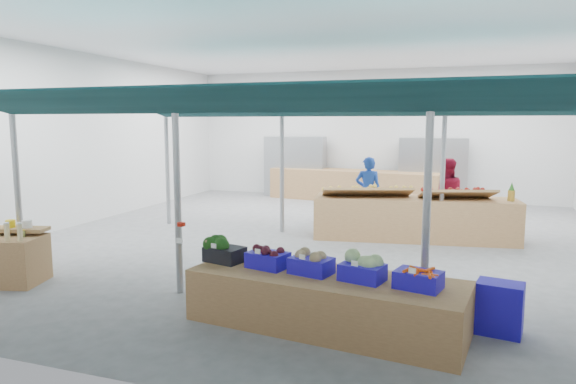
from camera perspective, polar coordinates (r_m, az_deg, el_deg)
name	(u,v)px	position (r m, az deg, el deg)	size (l,w,h in m)	color
floor	(318,239)	(11.11, 3.35, -5.29)	(13.00, 13.00, 0.00)	slate
hall	(335,116)	(12.21, 5.29, 8.39)	(13.00, 13.00, 13.00)	silver
pole_grid	(333,162)	(8.97, 5.03, 3.29)	(10.00, 4.60, 3.00)	gray
awnings	(334,106)	(8.94, 5.10, 9.48)	(9.50, 7.08, 0.30)	#0A272C
back_shelving_left	(295,167)	(17.36, 0.78, 2.79)	(2.00, 0.50, 2.00)	#B23F33
back_shelving_right	(433,171)	(16.52, 15.79, 2.25)	(2.00, 0.50, 2.00)	#B23F33
veg_counter	(325,301)	(6.45, 4.14, -12.01)	(3.37, 1.12, 0.65)	brown
fruit_counter	(414,219)	(11.34, 13.84, -2.89)	(4.22, 1.01, 0.91)	brown
far_counter	(353,186)	(16.56, 7.26, 0.72)	(5.46, 1.09, 0.98)	brown
crate_stack	(499,308)	(6.74, 22.43, -11.83)	(0.52, 0.37, 0.63)	#1C11B8
vendor_left	(368,192)	(12.52, 8.89, 0.05)	(0.62, 0.40, 1.69)	#173995
vendor_right	(446,195)	(12.33, 17.14, -0.32)	(0.82, 0.64, 1.69)	maroon
crate_broccoli	(225,250)	(6.95, -7.06, -6.40)	(0.57, 0.46, 0.35)	black
crate_beets	(268,257)	(6.64, -2.26, -7.27)	(0.57, 0.46, 0.29)	#1C11B8
crate_celeriac	(311,262)	(6.38, 2.61, -7.78)	(0.57, 0.46, 0.31)	#1C11B8
crate_cabbage	(362,267)	(6.16, 8.27, -8.30)	(0.57, 0.46, 0.35)	#1C11B8
crate_carrots	(418,279)	(6.01, 14.29, -9.32)	(0.57, 0.46, 0.29)	#1C11B8
sparrow	(210,244)	(6.92, -8.64, -5.75)	(0.12, 0.09, 0.11)	brown
pole_ribbon	(181,226)	(7.29, -11.79, -3.70)	(0.12, 0.12, 0.28)	red
apple_heap_yellow	(367,190)	(11.13, 8.80, 0.26)	(2.02, 1.24, 0.27)	#997247
apple_heap_red	(458,192)	(11.24, 18.32, 0.03)	(1.64, 1.12, 0.27)	#997247
pineapple	(511,192)	(11.43, 23.57, -0.02)	(0.14, 0.14, 0.39)	#8C6019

